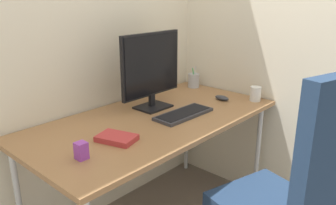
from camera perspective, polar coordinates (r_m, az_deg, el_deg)
desk at (r=2.01m, az=-2.33°, el=-3.69°), size 1.54×0.77×0.74m
office_chair at (r=1.68m, az=20.46°, el=-14.46°), size 0.60×0.65×1.16m
monitor at (r=2.10m, az=-2.79°, el=5.79°), size 0.47×0.17×0.47m
keyboard at (r=2.02m, az=2.63°, el=-1.91°), size 0.38×0.16×0.02m
mouse at (r=2.33m, az=9.02°, el=0.78°), size 0.06×0.11×0.03m
pen_holder at (r=2.62m, az=4.32°, el=3.72°), size 0.09×0.09×0.16m
notebook at (r=1.71m, az=-8.59°, el=-5.91°), size 0.18×0.22×0.03m
coffee_mug at (r=2.36m, az=14.46°, el=1.43°), size 0.11×0.07×0.10m
desk_clamp_accessory at (r=1.55m, az=-14.32°, el=-7.83°), size 0.05×0.05×0.08m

